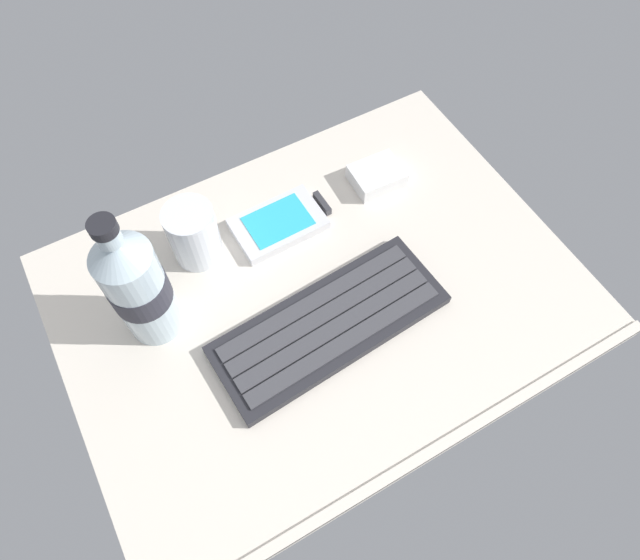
{
  "coord_description": "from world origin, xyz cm",
  "views": [
    {
      "loc": [
        -16.62,
        -29.57,
        62.62
      ],
      "look_at": [
        0.0,
        0.0,
        3.0
      ],
      "focal_mm": 31.43,
      "sensor_mm": 36.0,
      "label": 1
    }
  ],
  "objects_px": {
    "charger_block": "(377,176)",
    "water_bottle": "(137,286)",
    "handheld_device": "(283,222)",
    "juice_cup": "(194,235)",
    "keyboard": "(330,324)"
  },
  "relations": [
    {
      "from": "water_bottle",
      "to": "charger_block",
      "type": "distance_m",
      "value": 0.37
    },
    {
      "from": "keyboard",
      "to": "charger_block",
      "type": "bearing_deg",
      "value": 44.01
    },
    {
      "from": "juice_cup",
      "to": "water_bottle",
      "type": "xyz_separation_m",
      "value": [
        -0.09,
        -0.07,
        0.05
      ]
    },
    {
      "from": "keyboard",
      "to": "juice_cup",
      "type": "height_order",
      "value": "juice_cup"
    },
    {
      "from": "handheld_device",
      "to": "charger_block",
      "type": "xyz_separation_m",
      "value": [
        0.15,
        0.0,
        0.0
      ]
    },
    {
      "from": "keyboard",
      "to": "water_bottle",
      "type": "bearing_deg",
      "value": 148.67
    },
    {
      "from": "handheld_device",
      "to": "water_bottle",
      "type": "height_order",
      "value": "water_bottle"
    },
    {
      "from": "juice_cup",
      "to": "water_bottle",
      "type": "height_order",
      "value": "water_bottle"
    },
    {
      "from": "charger_block",
      "to": "water_bottle",
      "type": "bearing_deg",
      "value": -171.1
    },
    {
      "from": "handheld_device",
      "to": "water_bottle",
      "type": "distance_m",
      "value": 0.22
    },
    {
      "from": "handheld_device",
      "to": "keyboard",
      "type": "bearing_deg",
      "value": -97.12
    },
    {
      "from": "handheld_device",
      "to": "juice_cup",
      "type": "relative_size",
      "value": 1.52
    },
    {
      "from": "water_bottle",
      "to": "charger_block",
      "type": "bearing_deg",
      "value": 8.9
    },
    {
      "from": "handheld_device",
      "to": "juice_cup",
      "type": "xyz_separation_m",
      "value": [
        -0.12,
        0.02,
        0.03
      ]
    },
    {
      "from": "juice_cup",
      "to": "charger_block",
      "type": "distance_m",
      "value": 0.27
    }
  ]
}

